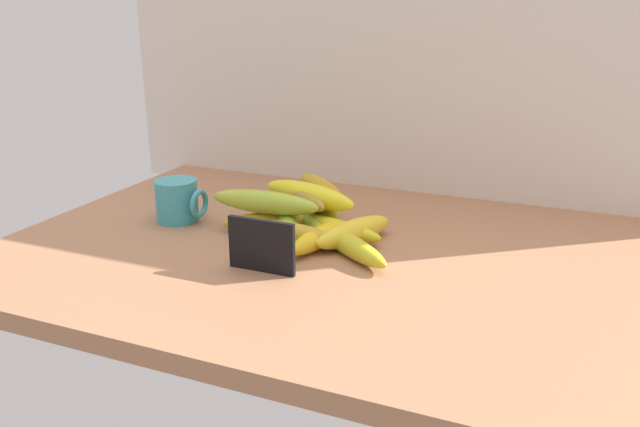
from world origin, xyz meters
TOP-DOWN VIEW (x-y plane):
  - counter_top at (0.00, 0.00)cm, footprint 110.00×76.00cm
  - back_wall at (0.00, 39.00)cm, footprint 130.00×2.00cm
  - chalkboard_sign at (-6.13, -12.40)cm, footprint 11.00×1.80cm
  - coffee_mug at (-31.52, 2.32)cm, footprint 9.41×7.91cm
  - banana_0 at (-7.68, -1.51)cm, footprint 18.69×4.71cm
  - banana_1 at (4.22, -1.41)cm, footprint 17.81×14.63cm
  - banana_2 at (-13.27, 3.06)cm, footprint 15.77×9.90cm
  - banana_3 at (-1.85, 0.24)cm, footprint 6.63×16.39cm
  - banana_4 at (-8.51, 8.55)cm, footprint 17.30×17.38cm
  - banana_5 at (-7.48, 13.19)cm, footprint 14.05×13.26cm
  - banana_6 at (-9.67, 4.00)cm, footprint 11.59×17.13cm
  - banana_7 at (2.89, 3.88)cm, footprint 10.85×17.44cm
  - banana_8 at (-2.16, 5.42)cm, footprint 21.00×7.52cm
  - banana_9 at (-13.50, 2.89)cm, footprint 20.52×4.74cm
  - banana_10 at (-8.00, 9.65)cm, footprint 20.69×9.93cm
  - banana_11 at (-7.59, 14.31)cm, footprint 15.13×14.31cm
  - banana_12 at (-9.13, 9.01)cm, footprint 14.34×11.51cm

SIDE VIEW (x-z plane):
  - counter_top at x=0.00cm, z-range 0.00..3.00cm
  - banana_8 at x=-2.16cm, z-range 3.00..6.52cm
  - banana_1 at x=4.22cm, z-range 3.00..6.60cm
  - banana_4 at x=-8.51cm, z-range 3.00..6.61cm
  - banana_3 at x=-1.85cm, z-range 3.00..6.62cm
  - banana_2 at x=-13.27cm, z-range 3.00..6.68cm
  - banana_6 at x=-9.67cm, z-range 3.00..7.00cm
  - banana_5 at x=-7.48cm, z-range 3.00..7.02cm
  - banana_0 at x=-7.68cm, z-range 3.00..7.26cm
  - banana_7 at x=2.89cm, z-range 3.00..7.27cm
  - chalkboard_sign at x=-6.13cm, z-range 2.66..11.06cm
  - coffee_mug at x=-31.52cm, z-range 3.00..10.89cm
  - banana_12 at x=-9.13cm, z-range 6.61..10.05cm
  - banana_9 at x=-13.50cm, z-range 6.68..10.78cm
  - banana_10 at x=-8.00cm, z-range 6.61..10.98cm
  - banana_11 at x=-7.59cm, z-range 7.02..10.76cm
  - back_wall at x=0.00cm, z-range 0.00..70.00cm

